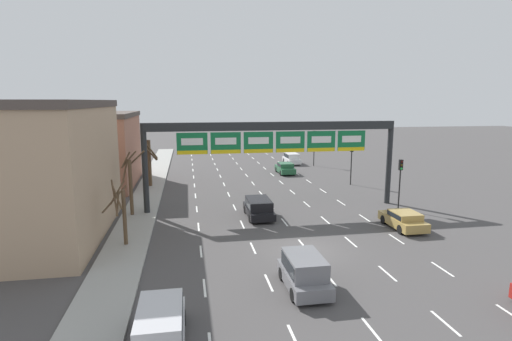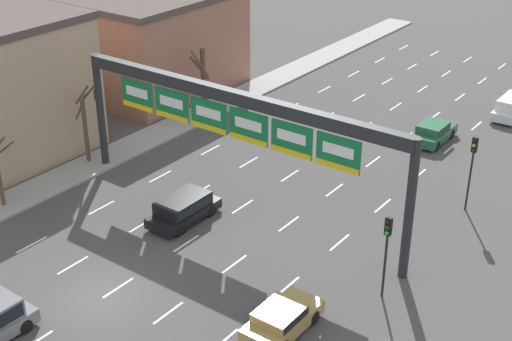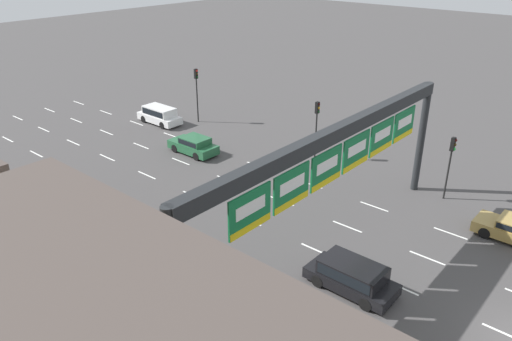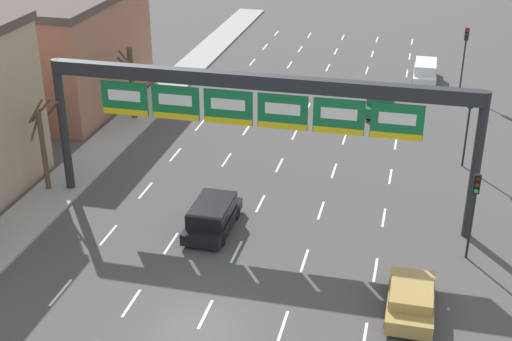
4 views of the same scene
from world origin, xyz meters
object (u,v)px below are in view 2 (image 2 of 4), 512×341
suv_black (183,208)px  tree_bare_second (203,78)px  car_green (433,132)px  traffic_light_mid_block (473,159)px  sign_gantry (232,114)px  traffic_light_far_end (387,241)px  suv_white (512,106)px  car_gold (282,318)px  tree_bare_closest (86,122)px

suv_black → tree_bare_second: bearing=126.1°
car_green → traffic_light_mid_block: 10.04m
sign_gantry → suv_black: (-1.71, -2.34, -5.33)m
traffic_light_mid_block → sign_gantry: bearing=-142.0°
car_green → traffic_light_far_end: size_ratio=0.97×
sign_gantry → suv_white: 25.99m
car_green → car_gold: bearing=-82.3°
car_gold → traffic_light_mid_block: 15.79m
suv_black → traffic_light_far_end: (12.37, 0.26, 2.27)m
sign_gantry → traffic_light_mid_block: (10.68, 8.34, -2.88)m
sign_gantry → suv_black: 6.07m
suv_black → car_gold: 11.03m
suv_white → traffic_light_mid_block: (2.64, -15.81, 2.40)m
suv_white → tree_bare_closest: 31.56m
sign_gantry → suv_black: size_ratio=4.91×
tree_bare_second → suv_white: bearing=34.7°
suv_black → traffic_light_mid_block: (12.39, 10.68, 2.45)m
suv_white → suv_black: size_ratio=1.02×
suv_white → tree_bare_second: (-19.32, -13.38, 2.01)m
tree_bare_second → tree_bare_closest: bearing=-92.9°
car_gold → traffic_light_far_end: bearing=64.2°
suv_black → suv_white: bearing=69.8°
car_green → suv_black: bearing=-110.1°
sign_gantry → tree_bare_closest: sign_gantry is taller
suv_black → traffic_light_mid_block: bearing=40.7°
traffic_light_far_end → tree_bare_closest: tree_bare_closest is taller
sign_gantry → car_green: size_ratio=5.18×
car_green → suv_black: suv_black is taller
sign_gantry → tree_bare_closest: size_ratio=4.19×
car_green → car_gold: car_green is taller
sign_gantry → tree_bare_closest: bearing=-178.6°
suv_white → car_green: bearing=-110.4°
tree_bare_second → traffic_light_far_end: bearing=-30.3°
suv_white → suv_black: (-9.75, -26.48, -0.05)m
suv_black → traffic_light_far_end: 12.58m
car_green → traffic_light_mid_block: bearing=-55.1°
sign_gantry → tree_bare_closest: 12.29m
car_green → sign_gantry: bearing=-107.4°
suv_black → traffic_light_far_end: traffic_light_far_end is taller
suv_white → car_gold: 31.20m
car_gold → tree_bare_second: 26.53m
car_green → tree_bare_closest: size_ratio=0.81×
suv_black → traffic_light_far_end: size_ratio=1.03×
car_green → traffic_light_far_end: 19.34m
suv_white → traffic_light_far_end: (2.62, -26.22, 2.22)m
suv_black → tree_bare_closest: bearing=168.5°
suv_white → car_gold: bearing=-89.6°
traffic_light_mid_block → traffic_light_far_end: 10.42m
sign_gantry → tree_bare_second: (-11.28, 10.76, -3.27)m
suv_black → traffic_light_far_end: bearing=1.2°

